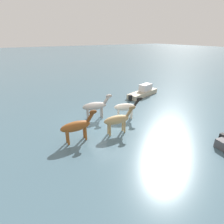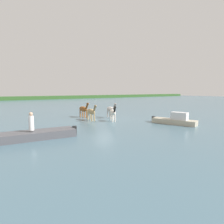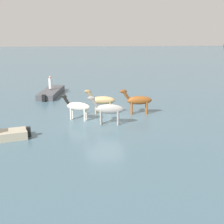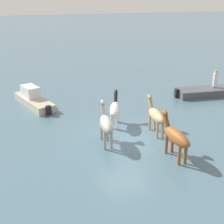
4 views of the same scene
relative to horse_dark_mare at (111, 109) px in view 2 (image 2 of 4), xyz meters
The scene contains 9 objects.
ground_plane 1.45m from the horse_dark_mare, behind, with size 211.46×211.46×0.00m, color #476675.
distant_shoreline 55.69m from the horse_dark_mare, 91.06° to the left, with size 190.31×6.00×2.40m, color #2E5424.
horse_dark_mare is the anchor object (origin of this frame).
horse_pinto_flank 3.33m from the horse_dark_mare, 134.92° to the left, with size 0.57×2.34×1.82m.
horse_gray_outer 2.80m from the horse_dark_mare, behind, with size 0.71×2.27×1.75m.
horse_lead 2.34m from the horse_dark_mare, 121.19° to the right, with size 1.23×2.12×1.70m.
boat_skiff_near 10.78m from the horse_dark_mare, 154.44° to the right, with size 5.65×2.18×0.76m.
boat_motor_center 7.36m from the horse_dark_mare, 69.62° to the right, with size 2.21×4.32×1.32m.
person_helmsman_aft 10.91m from the horse_dark_mare, 154.51° to the right, with size 0.32×0.32×1.19m.
Camera 2 is at (-11.62, -17.18, 3.16)m, focal length 29.62 mm.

